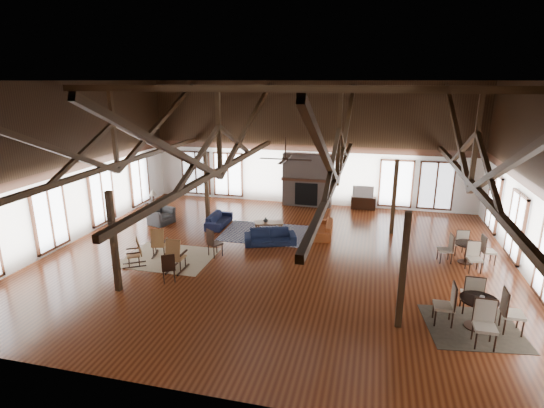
% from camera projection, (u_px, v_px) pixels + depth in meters
% --- Properties ---
extents(floor, '(16.00, 16.00, 0.00)m').
position_uv_depth(floor, '(276.00, 257.00, 14.98)').
color(floor, brown).
rests_on(floor, ground).
extents(ceiling, '(16.00, 14.00, 0.02)m').
position_uv_depth(ceiling, '(277.00, 81.00, 13.29)').
color(ceiling, black).
rests_on(ceiling, wall_back).
extents(wall_back, '(16.00, 0.02, 6.00)m').
position_uv_depth(wall_back, '(309.00, 144.00, 20.66)').
color(wall_back, silver).
rests_on(wall_back, floor).
extents(wall_front, '(16.00, 0.02, 6.00)m').
position_uv_depth(wall_front, '(188.00, 255.00, 7.61)').
color(wall_front, silver).
rests_on(wall_front, floor).
extents(wall_left, '(0.02, 14.00, 6.00)m').
position_uv_depth(wall_left, '(70.00, 163.00, 15.96)').
color(wall_left, silver).
rests_on(wall_left, floor).
extents(roof_truss, '(15.60, 14.07, 3.14)m').
position_uv_depth(roof_truss, '(277.00, 143.00, 13.84)').
color(roof_truss, black).
rests_on(roof_truss, wall_back).
extents(post_grid, '(8.16, 7.16, 3.05)m').
position_uv_depth(post_grid, '(277.00, 216.00, 14.55)').
color(post_grid, black).
rests_on(post_grid, floor).
extents(fireplace, '(2.50, 0.69, 2.60)m').
position_uv_depth(fireplace, '(307.00, 180.00, 20.83)').
color(fireplace, '#76645A').
rests_on(fireplace, floor).
extents(ceiling_fan, '(1.60, 1.60, 0.75)m').
position_uv_depth(ceiling_fan, '(285.00, 158.00, 12.88)').
color(ceiling_fan, black).
rests_on(ceiling_fan, roof_truss).
extents(sofa_navy_front, '(2.07, 1.36, 0.56)m').
position_uv_depth(sofa_navy_front, '(270.00, 237.00, 16.12)').
color(sofa_navy_front, '#141C38').
rests_on(sofa_navy_front, floor).
extents(sofa_navy_left, '(1.79, 0.74, 0.52)m').
position_uv_depth(sofa_navy_left, '(219.00, 220.00, 18.16)').
color(sofa_navy_left, '#131835').
rests_on(sofa_navy_left, floor).
extents(sofa_orange, '(1.88, 0.82, 0.54)m').
position_uv_depth(sofa_orange, '(323.00, 229.00, 17.06)').
color(sofa_orange, brown).
rests_on(sofa_orange, floor).
extents(coffee_table, '(1.26, 0.88, 0.44)m').
position_uv_depth(coffee_table, '(269.00, 223.00, 17.32)').
color(coffee_table, brown).
rests_on(coffee_table, floor).
extents(vase, '(0.21, 0.21, 0.20)m').
position_uv_depth(vase, '(266.00, 220.00, 17.28)').
color(vase, '#B2B2B2').
rests_on(vase, coffee_table).
extents(armchair, '(1.24, 1.16, 0.67)m').
position_uv_depth(armchair, '(160.00, 216.00, 18.41)').
color(armchair, '#323235').
rests_on(armchair, floor).
extents(side_table_lamp, '(0.48, 0.48, 1.23)m').
position_uv_depth(side_table_lamp, '(154.00, 206.00, 19.49)').
color(side_table_lamp, black).
rests_on(side_table_lamp, floor).
extents(rocking_chair_a, '(0.61, 0.88, 1.03)m').
position_uv_depth(rocking_chair_a, '(159.00, 243.00, 14.94)').
color(rocking_chair_a, brown).
rests_on(rocking_chair_a, floor).
extents(rocking_chair_b, '(0.50, 0.88, 1.14)m').
position_uv_depth(rocking_chair_b, '(175.00, 256.00, 13.73)').
color(rocking_chair_b, brown).
rests_on(rocking_chair_b, floor).
extents(rocking_chair_c, '(0.86, 0.74, 0.98)m').
position_uv_depth(rocking_chair_c, '(136.00, 252.00, 14.21)').
color(rocking_chair_c, brown).
rests_on(rocking_chair_c, floor).
extents(side_chair_a, '(0.60, 0.60, 1.02)m').
position_uv_depth(side_chair_a, '(213.00, 241.00, 14.87)').
color(side_chair_a, black).
rests_on(side_chair_a, floor).
extents(side_chair_b, '(0.55, 0.55, 0.95)m').
position_uv_depth(side_chair_b, '(168.00, 266.00, 12.98)').
color(side_chair_b, black).
rests_on(side_chair_b, floor).
extents(cafe_table_near, '(2.11, 2.11, 1.11)m').
position_uv_depth(cafe_table_near, '(478.00, 308.00, 10.58)').
color(cafe_table_near, black).
rests_on(cafe_table_near, floor).
extents(cafe_table_far, '(1.92, 1.92, 0.98)m').
position_uv_depth(cafe_table_far, '(467.00, 249.00, 14.40)').
color(cafe_table_far, black).
rests_on(cafe_table_far, floor).
extents(cup_near, '(0.13, 0.13, 0.09)m').
position_uv_depth(cup_near, '(482.00, 298.00, 10.48)').
color(cup_near, '#B2B2B2').
rests_on(cup_near, cafe_table_near).
extents(cup_far, '(0.14, 0.14, 0.09)m').
position_uv_depth(cup_far, '(471.00, 242.00, 14.30)').
color(cup_far, '#B2B2B2').
rests_on(cup_far, cafe_table_far).
extents(tv_console, '(1.16, 0.44, 0.58)m').
position_uv_depth(tv_console, '(363.00, 203.00, 20.56)').
color(tv_console, black).
rests_on(tv_console, floor).
extents(television, '(0.99, 0.15, 0.57)m').
position_uv_depth(television, '(363.00, 191.00, 20.41)').
color(television, '#B2B2B2').
rests_on(television, tv_console).
extents(rug_tan, '(3.04, 2.39, 0.01)m').
position_uv_depth(rug_tan, '(169.00, 258.00, 14.92)').
color(rug_tan, tan).
rests_on(rug_tan, floor).
extents(rug_navy, '(3.40, 2.58, 0.01)m').
position_uv_depth(rug_navy, '(264.00, 233.00, 17.33)').
color(rug_navy, '#171940').
rests_on(rug_navy, floor).
extents(rug_dark, '(2.54, 2.36, 0.01)m').
position_uv_depth(rug_dark, '(472.00, 327.00, 10.71)').
color(rug_dark, black).
rests_on(rug_dark, floor).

